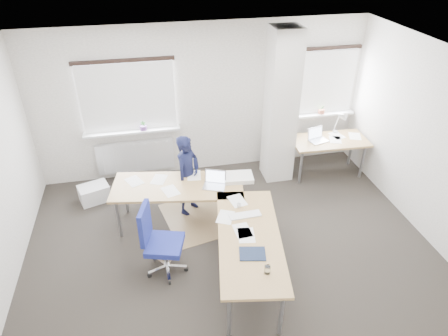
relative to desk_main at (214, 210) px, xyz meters
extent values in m
plane|color=#282420|center=(0.23, -0.23, -0.69)|extent=(6.00, 6.00, 0.00)
cube|color=#B7B1A7|center=(0.23, 2.27, 0.71)|extent=(6.00, 0.04, 2.80)
cube|color=#B7B1A7|center=(3.23, -0.23, 0.71)|extent=(0.04, 5.00, 2.80)
cube|color=white|center=(0.23, -0.23, 2.11)|extent=(6.00, 5.00, 0.04)
cube|color=#B7B1A7|center=(1.53, 1.72, 0.70)|extent=(0.50, 0.50, 2.78)
cube|color=white|center=(-1.07, 2.24, 0.91)|extent=(1.60, 0.04, 1.20)
cube|color=white|center=(-1.07, 2.20, 0.91)|extent=(1.60, 0.02, 1.20)
cube|color=white|center=(-1.07, 2.17, 0.29)|extent=(1.70, 0.20, 0.04)
cube|color=white|center=(2.53, 2.24, 0.91)|extent=(1.20, 0.04, 1.20)
cube|color=white|center=(2.53, 2.20, 0.91)|extent=(1.20, 0.02, 1.20)
cube|color=white|center=(2.53, 2.17, 0.29)|extent=(1.30, 0.20, 0.04)
cube|color=silver|center=(-1.07, 2.19, -0.24)|extent=(1.40, 0.10, 0.60)
cylinder|color=#64397D|center=(-0.87, 2.15, 0.35)|extent=(0.12, 0.12, 0.08)
imported|color=#296729|center=(-0.87, 2.15, 0.39)|extent=(0.09, 0.06, 0.17)
cylinder|color=#A95A41|center=(2.53, 2.15, 0.35)|extent=(0.12, 0.12, 0.08)
imported|color=#296729|center=(2.53, 2.15, 0.39)|extent=(0.09, 0.07, 0.17)
cube|color=olive|center=(0.06, 0.75, -0.69)|extent=(1.65, 1.48, 0.01)
cube|color=white|center=(-1.83, 1.58, -0.54)|extent=(0.58, 0.48, 0.30)
cube|color=#9F7544|center=(-0.44, 0.67, 0.02)|extent=(2.11, 1.14, 0.04)
cube|color=#9F7544|center=(0.34, -0.69, 0.02)|extent=(1.14, 2.11, 0.04)
cylinder|color=gray|center=(-1.38, 0.53, -0.35)|extent=(0.05, 0.05, 0.69)
cylinder|color=gray|center=(-1.27, 1.12, -0.35)|extent=(0.05, 0.05, 0.69)
cylinder|color=gray|center=(0.50, 0.81, -0.35)|extent=(0.05, 0.05, 0.69)
cylinder|color=gray|center=(-0.12, -1.52, -0.35)|extent=(0.05, 0.05, 0.69)
cylinder|color=gray|center=(0.48, -1.62, -0.35)|extent=(0.05, 0.05, 0.69)
cylinder|color=gray|center=(0.79, 0.15, -0.35)|extent=(0.05, 0.05, 0.69)
cube|color=#B7B7BC|center=(0.10, 0.51, 0.05)|extent=(0.39, 0.33, 0.01)
cube|color=#B7B7BC|center=(0.14, 0.62, 0.16)|extent=(0.32, 0.16, 0.22)
cube|color=silver|center=(0.14, 0.62, 0.16)|extent=(0.28, 0.13, 0.19)
cube|color=white|center=(0.39, -0.26, 0.05)|extent=(0.44, 0.15, 0.02)
cube|color=#142039|center=(0.29, -1.00, 0.05)|extent=(0.36, 0.30, 0.01)
cube|color=silver|center=(0.51, 0.64, 0.07)|extent=(0.48, 0.37, 0.07)
imported|color=white|center=(0.35, -0.07, 0.07)|extent=(0.08, 0.08, 0.07)
cylinder|color=silver|center=(0.37, -1.33, 0.09)|extent=(0.07, 0.07, 0.10)
cube|color=#9F7544|center=(2.48, 1.57, 0.02)|extent=(1.43, 0.76, 0.04)
cylinder|color=gray|center=(1.87, 1.35, -0.35)|extent=(0.05, 0.05, 0.69)
cylinder|color=gray|center=(3.07, 1.29, -0.35)|extent=(0.05, 0.05, 0.69)
cylinder|color=gray|center=(1.89, 1.85, -0.35)|extent=(0.05, 0.05, 0.69)
cylinder|color=gray|center=(3.09, 1.79, -0.35)|extent=(0.05, 0.05, 0.69)
cube|color=#B7B7BC|center=(2.26, 1.56, 0.05)|extent=(0.38, 0.31, 0.01)
cube|color=#B7B7BC|center=(2.23, 1.68, 0.16)|extent=(0.33, 0.13, 0.22)
cube|color=silver|center=(2.23, 1.68, 0.16)|extent=(0.29, 0.11, 0.19)
cylinder|color=silver|center=(2.72, 1.85, 0.05)|extent=(0.10, 0.10, 0.02)
cylinder|color=silver|center=(2.72, 1.85, 0.24)|extent=(0.02, 0.16, 0.38)
cylinder|color=silver|center=(2.72, 1.73, 0.46)|extent=(0.02, 0.29, 0.13)
cone|color=silver|center=(2.72, 1.59, 0.44)|extent=(0.14, 0.16, 0.17)
cube|color=navy|center=(-0.74, -0.34, -0.22)|extent=(0.59, 0.59, 0.08)
cube|color=navy|center=(-0.97, -0.27, 0.13)|extent=(0.18, 0.41, 0.52)
cylinder|color=silver|center=(-0.74, -0.34, -0.41)|extent=(0.06, 0.06, 0.35)
cylinder|color=black|center=(-0.48, -0.41, -0.66)|extent=(0.07, 0.05, 0.06)
cylinder|color=black|center=(-0.59, -0.11, -0.66)|extent=(0.06, 0.07, 0.06)
cylinder|color=black|center=(-0.90, -0.12, -0.66)|extent=(0.06, 0.07, 0.06)
cylinder|color=black|center=(-0.99, -0.43, -0.66)|extent=(0.07, 0.05, 0.06)
cylinder|color=black|center=(-0.73, -0.60, -0.66)|extent=(0.03, 0.06, 0.06)
imported|color=black|center=(-0.24, 0.97, 0.00)|extent=(0.58, 0.60, 1.39)
camera|label=1|loc=(-0.79, -4.42, 3.51)|focal=32.00mm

